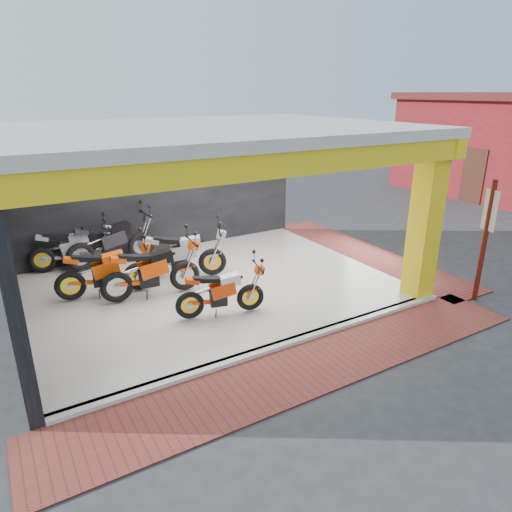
# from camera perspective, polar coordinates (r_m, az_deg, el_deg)

# --- Properties ---
(ground) EXTENTS (80.00, 80.00, 0.00)m
(ground) POSITION_cam_1_polar(r_m,az_deg,el_deg) (9.18, -0.07, -8.45)
(ground) COLOR #2D2D30
(ground) RESTS_ON ground
(showroom_floor) EXTENTS (8.00, 6.00, 0.10)m
(showroom_floor) POSITION_cam_1_polar(r_m,az_deg,el_deg) (10.76, -5.52, -3.81)
(showroom_floor) COLOR silver
(showroom_floor) RESTS_ON ground
(showroom_ceiling) EXTENTS (8.40, 6.40, 0.20)m
(showroom_ceiling) POSITION_cam_1_polar(r_m,az_deg,el_deg) (9.88, -6.22, 15.39)
(showroom_ceiling) COLOR beige
(showroom_ceiling) RESTS_ON corner_column
(back_wall) EXTENTS (8.20, 0.20, 3.50)m
(back_wall) POSITION_cam_1_polar(r_m,az_deg,el_deg) (13.00, -11.71, 7.93)
(back_wall) COLOR black
(back_wall) RESTS_ON ground
(left_wall) EXTENTS (0.20, 6.20, 3.50)m
(left_wall) POSITION_cam_1_polar(r_m,az_deg,el_deg) (9.33, -29.26, 1.03)
(left_wall) COLOR black
(left_wall) RESTS_ON ground
(corner_column) EXTENTS (0.50, 0.50, 3.50)m
(corner_column) POSITION_cam_1_polar(r_m,az_deg,el_deg) (10.35, 20.38, 4.04)
(corner_column) COLOR yellow
(corner_column) RESTS_ON ground
(header_beam_front) EXTENTS (8.40, 0.30, 0.40)m
(header_beam_front) POSITION_cam_1_polar(r_m,az_deg,el_deg) (7.31, 3.99, 11.50)
(header_beam_front) COLOR yellow
(header_beam_front) RESTS_ON corner_column
(header_beam_right) EXTENTS (0.30, 6.40, 0.40)m
(header_beam_right) POSITION_cam_1_polar(r_m,az_deg,el_deg) (12.13, 11.83, 14.50)
(header_beam_right) COLOR yellow
(header_beam_right) RESTS_ON corner_column
(floor_kerb) EXTENTS (8.00, 0.20, 0.10)m
(floor_kerb) POSITION_cam_1_polar(r_m,az_deg,el_deg) (8.41, 3.53, -10.98)
(floor_kerb) COLOR silver
(floor_kerb) RESTS_ON ground
(paver_front) EXTENTS (9.00, 1.40, 0.03)m
(paver_front) POSITION_cam_1_polar(r_m,az_deg,el_deg) (7.90, 6.79, -13.64)
(paver_front) COLOR maroon
(paver_front) RESTS_ON ground
(paver_right) EXTENTS (1.40, 7.00, 0.03)m
(paver_right) POSITION_cam_1_polar(r_m,az_deg,el_deg) (13.36, 13.39, 0.38)
(paver_right) COLOR maroon
(paver_right) RESTS_ON ground
(signpost) EXTENTS (0.13, 0.36, 2.68)m
(signpost) POSITION_cam_1_polar(r_m,az_deg,el_deg) (10.80, 26.75, 2.18)
(signpost) COLOR #59140D
(signpost) RESTS_ON ground
(moto_hero) EXTENTS (2.03, 1.13, 1.17)m
(moto_hero) POSITION_cam_1_polar(r_m,az_deg,el_deg) (9.22, -0.72, -3.60)
(moto_hero) COLOR #E93A09
(moto_hero) RESTS_ON showroom_floor
(moto_row_a) EXTENTS (2.42, 1.66, 1.39)m
(moto_row_a) POSITION_cam_1_polar(r_m,az_deg,el_deg) (10.99, -5.52, 0.88)
(moto_row_a) COLOR #A5A8AC
(moto_row_a) RESTS_ON showroom_floor
(moto_row_b) EXTENTS (2.36, 1.07, 1.40)m
(moto_row_b) POSITION_cam_1_polar(r_m,az_deg,el_deg) (10.22, -8.99, -0.72)
(moto_row_b) COLOR #E64409
(moto_row_b) RESTS_ON showroom_floor
(moto_row_c) EXTENTS (2.27, 1.12, 1.33)m
(moto_row_c) POSITION_cam_1_polar(r_m,az_deg,el_deg) (10.46, -14.71, -0.87)
(moto_row_c) COLOR #E14B09
(moto_row_c) RESTS_ON showroom_floor
(moto_row_d) EXTENTS (2.45, 1.01, 1.47)m
(moto_row_d) POSITION_cam_1_polar(r_m,az_deg,el_deg) (12.42, -14.27, 2.80)
(moto_row_d) COLOR black
(moto_row_d) RESTS_ON showroom_floor
(moto_row_e) EXTENTS (2.24, 1.22, 1.30)m
(moto_row_e) POSITION_cam_1_polar(r_m,az_deg,el_deg) (12.21, -18.98, 1.60)
(moto_row_e) COLOR #9B9EA3
(moto_row_e) RESTS_ON showroom_floor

